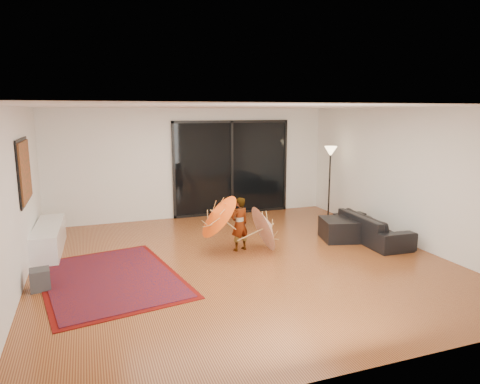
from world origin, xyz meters
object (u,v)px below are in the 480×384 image
sofa (372,227)px  child (240,224)px  ottoman (341,229)px  media_console (49,238)px

sofa → child: (-2.77, 0.32, 0.24)m
ottoman → child: (-2.21, 0.06, 0.30)m
media_console → child: child is taller
child → ottoman: bearing=161.6°
media_console → ottoman: media_console is taller
sofa → ottoman: size_ratio=2.48×
ottoman → child: bearing=178.4°
media_console → sofa: bearing=-11.6°
sofa → child: 2.80m
sofa → ottoman: bearing=67.5°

